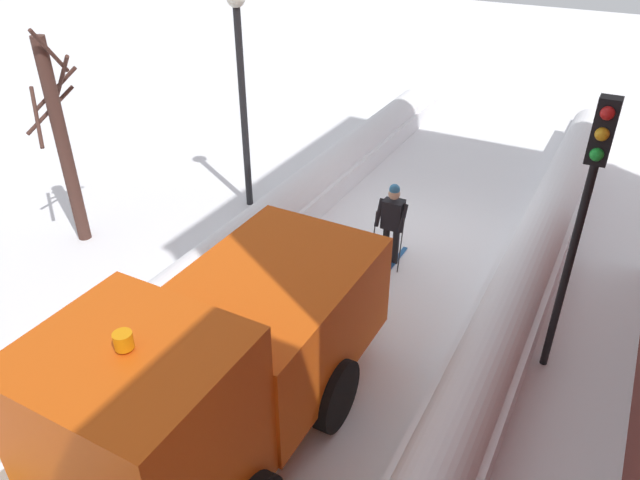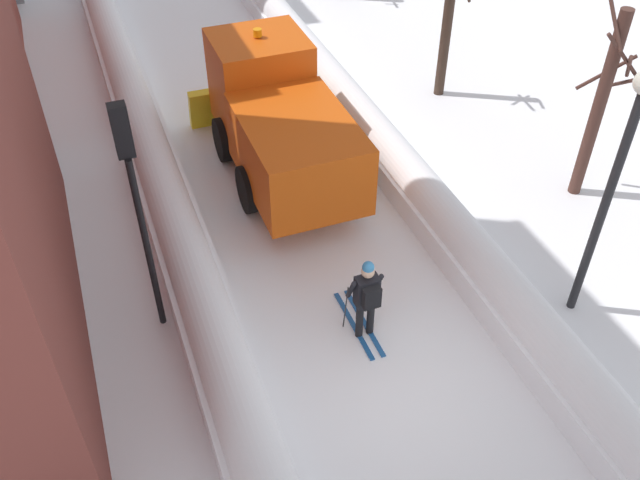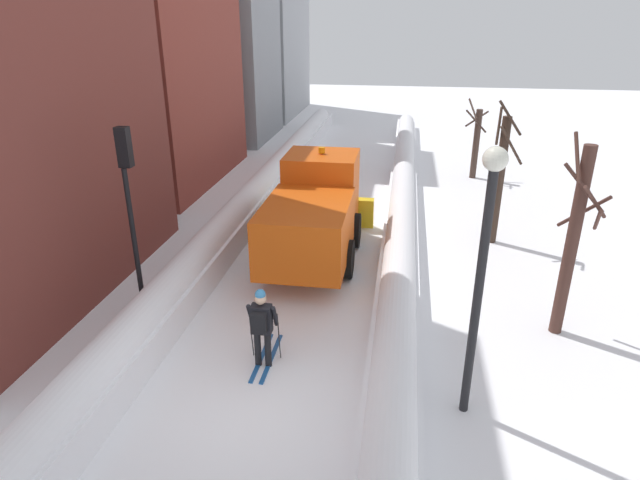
# 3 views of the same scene
# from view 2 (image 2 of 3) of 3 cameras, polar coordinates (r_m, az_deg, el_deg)

# --- Properties ---
(ground_plane) EXTENTS (80.00, 80.00, 0.00)m
(ground_plane) POSITION_cam_2_polar(r_m,az_deg,el_deg) (19.54, -6.64, 10.39)
(ground_plane) COLOR white
(snowbank_left) EXTENTS (1.10, 36.00, 1.22)m
(snowbank_left) POSITION_cam_2_polar(r_m,az_deg,el_deg) (18.91, -14.86, 10.14)
(snowbank_left) COLOR white
(snowbank_left) RESTS_ON ground
(snowbank_right) EXTENTS (1.10, 36.00, 0.99)m
(snowbank_right) POSITION_cam_2_polar(r_m,az_deg,el_deg) (20.05, 0.97, 12.89)
(snowbank_right) COLOR white
(snowbank_right) RESTS_ON ground
(plow_truck) EXTENTS (3.20, 5.98, 3.12)m
(plow_truck) POSITION_cam_2_polar(r_m,az_deg,el_deg) (16.24, -3.44, 9.87)
(plow_truck) COLOR #DB510F
(plow_truck) RESTS_ON ground
(skier) EXTENTS (0.62, 1.80, 1.81)m
(skier) POSITION_cam_2_polar(r_m,az_deg,el_deg) (12.36, 3.87, -4.65)
(skier) COLOR black
(skier) RESTS_ON ground
(traffic_light_pole) EXTENTS (0.28, 0.42, 4.61)m
(traffic_light_pole) POSITION_cam_2_polar(r_m,az_deg,el_deg) (11.60, -15.22, 4.68)
(traffic_light_pole) COLOR black
(traffic_light_pole) RESTS_ON ground
(street_lamp) EXTENTS (0.40, 0.40, 5.02)m
(street_lamp) POSITION_cam_2_polar(r_m,az_deg,el_deg) (12.48, 23.27, 5.22)
(street_lamp) COLOR black
(street_lamp) RESTS_ON ground
(bare_tree_near) EXTENTS (1.15, 1.38, 4.64)m
(bare_tree_near) POSITION_cam_2_polar(r_m,az_deg,el_deg) (16.27, 22.14, 10.36)
(bare_tree_near) COLOR #4A2E26
(bare_tree_near) RESTS_ON ground
(bare_tree_mid) EXTENTS (0.97, 0.96, 4.58)m
(bare_tree_mid) POSITION_cam_2_polar(r_m,az_deg,el_deg) (19.73, 10.50, 17.31)
(bare_tree_mid) COLOR #3A2A21
(bare_tree_mid) RESTS_ON ground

